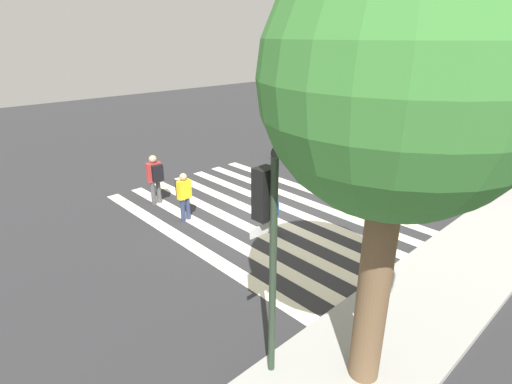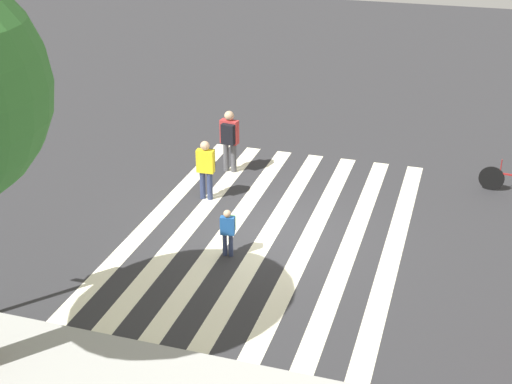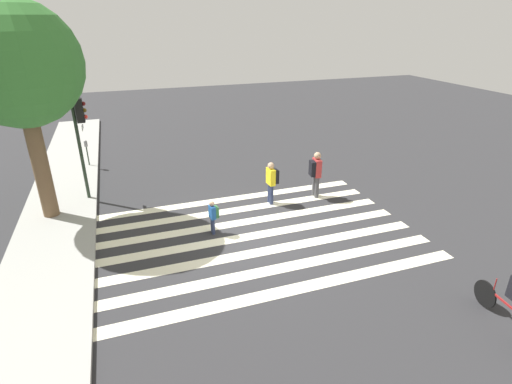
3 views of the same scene
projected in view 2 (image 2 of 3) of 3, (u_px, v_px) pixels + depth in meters
ground_plane at (270, 232)px, 17.32m from camera, size 60.00×60.00×0.00m
crosswalk_stripes at (270, 231)px, 17.32m from camera, size 6.39×10.00×0.01m
pedestrian_adult_yellow_jacket at (229, 137)px, 20.09m from camera, size 0.53×0.47×1.83m
pedestrian_child_with_backpack at (228, 229)px, 16.04m from camera, size 0.34×0.29×1.16m
pedestrian_adult_blue_shirt at (206, 165)px, 18.57m from camera, size 0.46×0.39×1.64m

